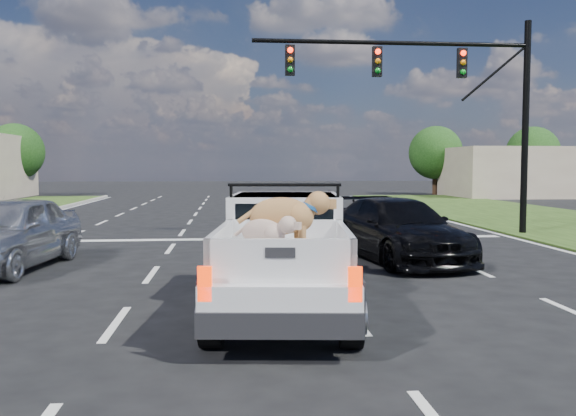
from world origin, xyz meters
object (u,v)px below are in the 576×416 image
at_px(traffic_signal, 455,90).
at_px(black_coupe, 398,230).
at_px(pickup_truck, 284,250).
at_px(silver_sedan, 8,232).

distance_m(traffic_signal, black_coupe, 7.20).
height_order(traffic_signal, pickup_truck, traffic_signal).
distance_m(silver_sedan, black_coupe, 8.95).
distance_m(pickup_truck, silver_sedan, 7.18).
xyz_separation_m(silver_sedan, black_coupe, (8.94, 0.45, -0.07)).
bearing_deg(black_coupe, pickup_truck, -133.82).
xyz_separation_m(pickup_truck, black_coupe, (3.18, 4.73, -0.20)).
height_order(traffic_signal, silver_sedan, traffic_signal).
relative_size(traffic_signal, silver_sedan, 1.90).
xyz_separation_m(traffic_signal, black_coupe, (-3.25, -5.03, -3.98)).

